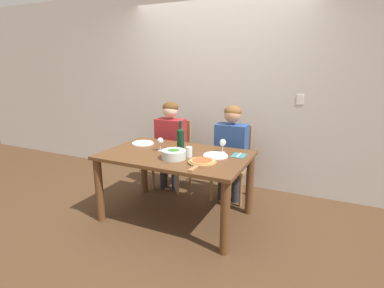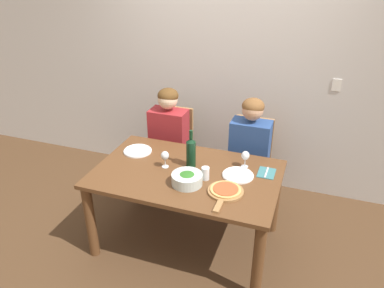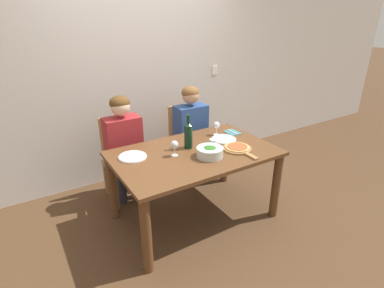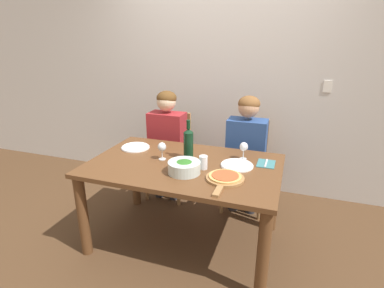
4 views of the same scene
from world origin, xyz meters
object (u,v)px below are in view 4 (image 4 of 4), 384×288
object	(u,v)px
person_man	(246,145)
wine_bottle	(189,143)
broccoli_bowl	(184,167)
wine_glass_right	(244,148)
dinner_plate_left	(135,147)
chair_right	(247,162)
pizza_on_board	(225,178)
dinner_plate_right	(237,165)
fork_on_napkin	(266,164)
wine_glass_left	(162,148)
water_tumbler	(203,162)
person_woman	(167,136)
chair_left	(171,152)

from	to	relation	value
person_man	wine_bottle	size ratio (longest dim) A/B	3.54
broccoli_bowl	wine_glass_right	bearing A→B (deg)	47.79
person_man	dinner_plate_left	distance (m)	1.07
chair_right	pizza_on_board	distance (m)	1.03
dinner_plate_right	fork_on_napkin	distance (m)	0.25
wine_glass_left	water_tumbler	distance (m)	0.39
wine_bottle	dinner_plate_right	bearing A→B (deg)	-3.34
wine_glass_right	broccoli_bowl	bearing A→B (deg)	-132.21
dinner_plate_left	fork_on_napkin	xyz separation A→B (m)	(1.19, 0.02, -0.01)
pizza_on_board	wine_bottle	bearing A→B (deg)	142.26
person_woman	wine_bottle	bearing A→B (deg)	-51.56
broccoli_bowl	water_tumbler	xyz separation A→B (m)	(0.12, 0.12, 0.01)
chair_right	person_woman	size ratio (longest dim) A/B	0.78
broccoli_bowl	wine_glass_right	distance (m)	0.56
chair_left	person_man	size ratio (longest dim) A/B	0.78
wine_bottle	pizza_on_board	size ratio (longest dim) A/B	0.81
chair_left	fork_on_napkin	bearing A→B (deg)	-28.67
person_woman	pizza_on_board	distance (m)	1.22
chair_left	chair_right	xyz separation A→B (m)	(0.85, 0.00, 0.00)
person_man	wine_bottle	xyz separation A→B (m)	(-0.39, -0.58, 0.16)
wine_glass_left	wine_bottle	bearing A→B (deg)	23.57
broccoli_bowl	dinner_plate_right	world-z (taller)	broccoli_bowl
person_man	dinner_plate_right	world-z (taller)	person_man
wine_bottle	water_tumbler	xyz separation A→B (m)	(0.18, -0.16, -0.09)
dinner_plate_left	broccoli_bowl	bearing A→B (deg)	-29.95
person_man	chair_right	bearing A→B (deg)	90.00
chair_right	dinner_plate_left	world-z (taller)	chair_right
chair_right	person_man	bearing A→B (deg)	-90.00
person_woman	dinner_plate_right	size ratio (longest dim) A/B	4.60
wine_glass_right	fork_on_napkin	xyz separation A→B (m)	(0.20, -0.04, -0.10)
dinner_plate_right	pizza_on_board	distance (m)	0.27
person_woman	wine_bottle	size ratio (longest dim) A/B	3.54
person_man	water_tumbler	bearing A→B (deg)	-106.25
chair_left	dinner_plate_right	distance (m)	1.17
dinner_plate_right	fork_on_napkin	xyz separation A→B (m)	(0.22, 0.12, -0.01)
person_man	fork_on_napkin	xyz separation A→B (m)	(0.24, -0.48, 0.03)
chair_right	water_tumbler	size ratio (longest dim) A/B	8.67
pizza_on_board	fork_on_napkin	distance (m)	0.47
dinner_plate_left	fork_on_napkin	bearing A→B (deg)	0.79
broccoli_bowl	dinner_plate_left	size ratio (longest dim) A/B	0.95
wine_bottle	fork_on_napkin	world-z (taller)	wine_bottle
person_man	wine_glass_right	xyz separation A→B (m)	(0.05, -0.44, 0.13)
broccoli_bowl	pizza_on_board	size ratio (longest dim) A/B	0.59
wine_glass_right	person_woman	bearing A→B (deg)	153.84
wine_glass_right	wine_bottle	bearing A→B (deg)	-162.44
chair_left	dinner_plate_left	xyz separation A→B (m)	(-0.10, -0.62, 0.26)
wine_glass_left	water_tumbler	size ratio (longest dim) A/B	1.41
water_tumbler	wine_bottle	bearing A→B (deg)	138.20
person_woman	wine_bottle	xyz separation A→B (m)	(0.46, -0.58, 0.16)
chair_right	broccoli_bowl	bearing A→B (deg)	-108.79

